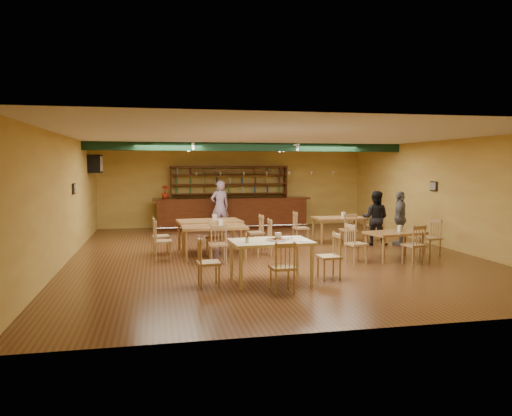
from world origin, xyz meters
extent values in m
plane|color=#502A16|center=(0.00, 0.00, 0.00)|extent=(12.00, 12.00, 0.00)
cube|color=black|center=(0.00, 2.80, 2.87)|extent=(10.00, 0.30, 0.25)
cube|color=silver|center=(-1.80, 3.40, 2.94)|extent=(0.05, 2.50, 0.05)
cube|color=silver|center=(1.40, 3.40, 2.94)|extent=(0.05, 2.50, 0.05)
cube|color=silver|center=(-4.80, 4.20, 2.35)|extent=(0.34, 0.70, 0.48)
cube|color=black|center=(-4.97, 1.00, 1.70)|extent=(0.04, 0.34, 0.28)
cube|color=black|center=(4.97, 0.50, 1.70)|extent=(0.04, 0.34, 0.28)
cube|color=#37160B|center=(-0.21, 5.15, 0.56)|extent=(5.67, 0.85, 1.13)
cube|color=#37160B|center=(-0.21, 5.78, 1.14)|extent=(4.39, 0.40, 2.28)
imported|color=#A7210F|center=(-2.59, 5.15, 1.37)|extent=(0.34, 0.34, 0.47)
cube|color=olive|center=(-1.51, 0.70, 0.42)|extent=(1.75, 1.13, 0.84)
cube|color=olive|center=(2.47, 1.50, 0.37)|extent=(1.51, 0.92, 0.75)
cube|color=olive|center=(-1.50, -0.27, 0.40)|extent=(1.60, 0.97, 0.80)
cube|color=olive|center=(2.81, -1.37, 0.34)|extent=(1.51, 1.09, 0.68)
cube|color=beige|center=(-0.71, -3.06, 0.42)|extent=(1.61, 1.08, 0.83)
cylinder|color=silver|center=(-0.60, -3.06, 0.84)|extent=(0.53, 0.53, 0.01)
cylinder|color=#EAE5C6|center=(-1.21, -3.23, 0.89)|extent=(0.08, 0.08, 0.11)
cube|color=white|center=(-0.32, -2.84, 0.85)|extent=(0.23, 0.20, 0.03)
cube|color=silver|center=(-0.43, -3.01, 0.85)|extent=(0.29, 0.29, 0.00)
cylinder|color=white|center=(-0.10, -3.29, 0.84)|extent=(0.23, 0.23, 0.01)
imported|color=purple|center=(-0.76, 4.33, 0.89)|extent=(0.72, 0.55, 1.78)
imported|color=black|center=(3.27, 0.70, 0.79)|extent=(0.97, 0.92, 1.57)
imported|color=gray|center=(4.01, 0.63, 0.78)|extent=(0.85, 0.96, 1.56)
camera|label=1|loc=(-2.89, -12.21, 2.29)|focal=34.09mm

